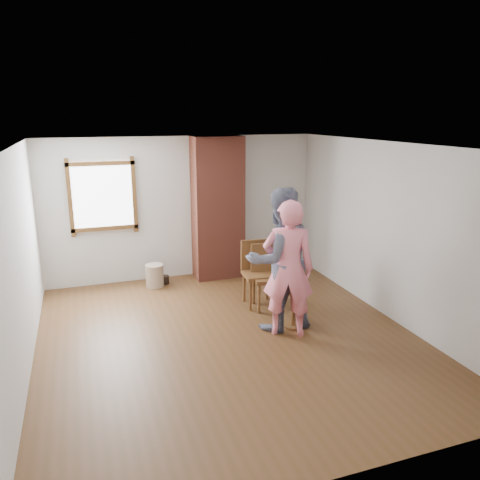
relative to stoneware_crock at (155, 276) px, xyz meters
name	(u,v)px	position (x,y,z in m)	size (l,w,h in m)	color
ground	(228,338)	(0.64, -2.32, -0.20)	(5.50, 5.50, 0.00)	brown
room_shell	(211,201)	(0.58, -1.71, 1.61)	(5.04, 5.52, 2.62)	silver
brick_chimney	(218,208)	(1.24, 0.18, 1.10)	(0.90, 0.50, 2.60)	brown
stoneware_crock	(155,276)	(0.00, 0.00, 0.00)	(0.31, 0.31, 0.40)	tan
dark_pot	(165,280)	(0.19, 0.08, -0.13)	(0.15, 0.15, 0.15)	black
dining_chair_left	(258,269)	(1.45, -1.30, 0.38)	(0.52, 0.52, 1.03)	brown
dining_chair_right	(267,272)	(1.55, -1.46, 0.36)	(0.53, 0.53, 1.00)	brown
side_table	(294,301)	(1.62, -2.29, 0.20)	(0.40, 0.40, 0.60)	brown
cake_plate	(294,287)	(1.62, -2.29, 0.40)	(0.18, 0.18, 0.01)	white
cake_slice	(295,285)	(1.63, -2.29, 0.44)	(0.08, 0.07, 0.06)	silver
man	(279,260)	(1.42, -2.22, 0.81)	(0.99, 0.77, 2.03)	#131736
person_pink	(288,269)	(1.45, -2.45, 0.75)	(0.70, 0.46, 1.91)	pink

